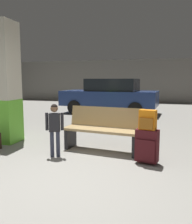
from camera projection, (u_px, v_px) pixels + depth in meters
name	position (u px, v px, depth m)	size (l,w,h in m)	color
ground_plane	(115.00, 130.00, 7.20)	(18.00, 18.00, 0.10)	gray
garage_back_wall	(142.00, 81.00, 15.46)	(18.00, 0.12, 2.80)	slate
structural_pillar	(4.00, 84.00, 5.45)	(0.57, 0.57, 2.76)	#66C633
bench	(103.00, 129.00, 4.88)	(1.65, 0.72, 0.89)	tan
suitcase	(147.00, 146.00, 4.10)	(0.42, 0.30, 0.60)	#471419
backpack_bright	(148.00, 120.00, 4.04)	(0.31, 0.24, 0.34)	orange
child	(55.00, 125.00, 4.44)	(0.33, 0.19, 1.01)	#33384C
parked_car_far	(110.00, 95.00, 10.35)	(4.21, 2.02, 1.51)	navy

